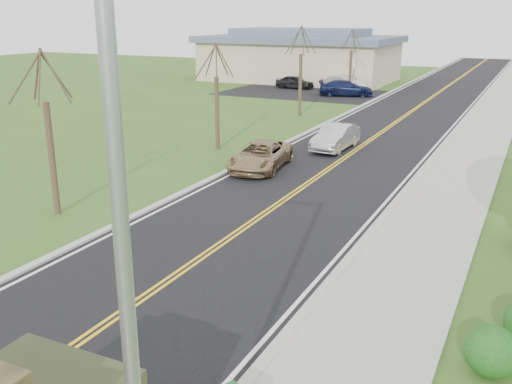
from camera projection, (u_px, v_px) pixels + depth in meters
The scene contains 15 objects.
road at pixel (413, 111), 44.12m from camera, with size 8.00×120.00×0.01m, color black.
curb_right at pixel (469, 114), 42.34m from camera, with size 0.30×120.00×0.12m, color #9E998E.
sidewalk_right at pixel (494, 116), 41.60m from camera, with size 3.20×120.00×0.10m, color #9E998E.
curb_left at pixel (361, 107), 45.87m from camera, with size 0.30×120.00×0.10m, color #9E998E.
street_light at pixel (118, 283), 6.11m from camera, with size 1.65×0.22×8.00m.
bare_tree_a at pixel (50, 145), 20.67m from camera, with size 1.93×2.26×6.08m.
bare_tree_b at pixel (217, 104), 30.97m from camera, with size 1.83×2.14×5.73m.
bare_tree_c at pixel (300, 78), 41.14m from camera, with size 2.04×2.39×6.42m.
bare_tree_d at pixel (350, 67), 51.46m from camera, with size 1.88×2.20×5.91m.
commercial_building at pixel (300, 56), 63.76m from camera, with size 25.50×21.50×5.65m.
suv_champagne at pixel (260, 156), 27.43m from camera, with size 2.17×4.71×1.31m, color #947953.
sedan_silver at pixel (335, 137), 31.38m from camera, with size 1.46×4.19×1.38m, color #B8B9BD.
lot_car_dark at pixel (295, 82), 57.00m from camera, with size 1.54×3.84×1.31m, color black.
lot_car_silver at pixel (345, 83), 55.27m from camera, with size 1.60×4.58×1.51m, color #BABAC0.
lot_car_navy at pixel (346, 88), 51.85m from camera, with size 1.99×4.89×1.42m, color #0E1534.
Camera 1 is at (8.69, -4.80, 7.19)m, focal length 40.00 mm.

